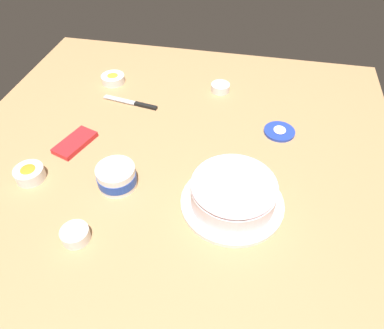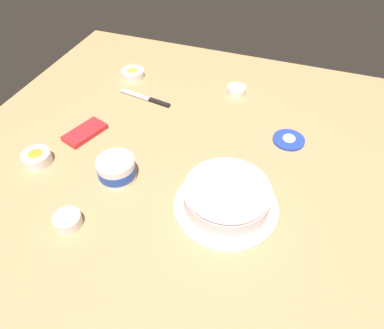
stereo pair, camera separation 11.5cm
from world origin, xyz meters
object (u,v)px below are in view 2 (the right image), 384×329
sprinkle_bowl_blue (237,90)px  sprinkle_bowl_orange (37,157)px  frosting_tub_lid (289,140)px  frosting_tub (116,169)px  spreading_knife (149,99)px  sprinkle_bowl_pink (68,220)px  sprinkle_bowl_yellow (133,73)px  frosted_cake (227,197)px  candy_box_lower (85,132)px

sprinkle_bowl_blue → sprinkle_bowl_orange: size_ratio=0.83×
frosting_tub_lid → sprinkle_bowl_orange: bearing=116.8°
sprinkle_bowl_blue → frosting_tub: bearing=158.1°
spreading_knife → sprinkle_bowl_pink: 0.64m
frosting_tub → spreading_knife: size_ratio=0.52×
sprinkle_bowl_yellow → sprinkle_bowl_pink: size_ratio=1.26×
frosting_tub_lid → sprinkle_bowl_blue: (0.23, 0.25, 0.01)m
frosted_cake → frosting_tub: frosted_cake is taller
frosting_tub → spreading_knife: (0.43, 0.08, -0.03)m
frosted_cake → sprinkle_bowl_pink: (-0.21, 0.41, -0.03)m
frosting_tub → frosting_tub_lid: frosting_tub is taller
sprinkle_bowl_yellow → sprinkle_bowl_blue: size_ratio=1.27×
spreading_knife → sprinkle_bowl_orange: sprinkle_bowl_orange is taller
frosted_cake → frosting_tub_lid: frosted_cake is taller
candy_box_lower → frosting_tub_lid: bearing=-54.8°
frosting_tub_lid → sprinkle_bowl_yellow: size_ratio=1.15×
frosted_cake → candy_box_lower: (0.16, 0.58, -0.04)m
frosting_tub → sprinkle_bowl_yellow: 0.61m
sprinkle_bowl_orange → candy_box_lower: (0.18, -0.07, -0.01)m
frosting_tub_lid → frosting_tub: bearing=126.4°
sprinkle_bowl_orange → candy_box_lower: size_ratio=0.60×
frosted_cake → candy_box_lower: size_ratio=1.99×
frosting_tub → frosting_tub_lid: bearing=-53.6°
frosted_cake → sprinkle_bowl_blue: size_ratio=3.97×
frosting_tub → sprinkle_bowl_blue: 0.64m
sprinkle_bowl_blue → sprinkle_bowl_pink: bearing=160.7°
candy_box_lower → frosting_tub: bearing=-106.7°
frosting_tub → sprinkle_bowl_pink: size_ratio=1.57×
frosted_cake → candy_box_lower: 0.60m
sprinkle_bowl_blue → candy_box_lower: bearing=134.4°
frosting_tub_lid → sprinkle_bowl_yellow: 0.75m
frosting_tub → frosting_tub_lid: (0.36, -0.49, -0.03)m
frosting_tub_lid → candy_box_lower: (-0.21, 0.71, 0.00)m
sprinkle_bowl_blue → frosting_tub_lid: bearing=-132.3°
frosting_tub → frosting_tub_lid: 0.61m
frosting_tub_lid → sprinkle_bowl_blue: bearing=47.7°
sprinkle_bowl_orange → frosting_tub: bearing=-84.1°
frosted_cake → sprinkle_bowl_pink: frosted_cake is taller
frosting_tub → candy_box_lower: frosting_tub is taller
sprinkle_bowl_pink → candy_box_lower: sprinkle_bowl_pink is taller
frosting_tub_lid → sprinkle_bowl_blue: 0.34m
sprinkle_bowl_blue → candy_box_lower: 0.63m
sprinkle_bowl_blue → candy_box_lower: (-0.44, 0.45, -0.01)m
candy_box_lower → sprinkle_bowl_orange: bearing=177.1°
frosted_cake → candy_box_lower: bearing=74.8°
sprinkle_bowl_yellow → sprinkle_bowl_orange: bearing=174.5°
frosting_tub_lid → sprinkle_bowl_pink: sprinkle_bowl_pink is taller
spreading_knife → candy_box_lower: (-0.28, 0.13, 0.00)m
sprinkle_bowl_orange → sprinkle_bowl_yellow: bearing=-5.5°
sprinkle_bowl_pink → spreading_knife: bearing=3.5°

